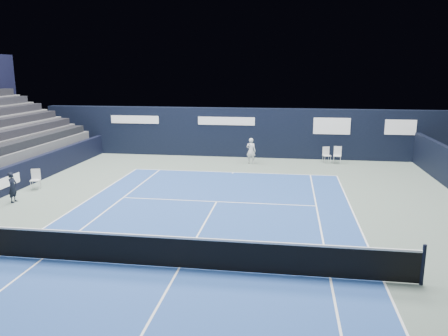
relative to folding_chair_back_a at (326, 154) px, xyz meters
The scene contains 11 objects.
ground 14.29m from the folding_chair_back_a, 111.30° to the right, with size 48.00×48.00×0.00m, color #59695E.
court_surface 16.17m from the folding_chair_back_a, 108.73° to the right, with size 10.97×23.77×0.01m, color navy.
folding_chair_back_a is the anchor object (origin of this frame).
folding_chair_back_b 0.64m from the folding_chair_back_a, ahead, with size 0.50×0.49×1.01m.
line_judge_chair 16.05m from the folding_chair_back_a, 149.80° to the right, with size 0.51×0.50×0.93m.
line_judge 16.99m from the folding_chair_back_a, 143.19° to the right, with size 0.47×0.31×1.28m, color black.
court_markings 16.17m from the folding_chair_back_a, 108.73° to the right, with size 11.03×23.83×0.00m.
tennis_net 16.16m from the folding_chair_back_a, 108.73° to the right, with size 12.90×0.10×1.10m.
back_sponsor_wall 5.41m from the folding_chair_back_a, 167.05° to the left, with size 26.00×0.63×3.10m.
side_barrier_left 17.40m from the folding_chair_back_a, 147.57° to the right, with size 0.33×22.00×1.20m.
tennis_player 4.55m from the folding_chair_back_a, 168.55° to the right, with size 0.62×0.85×1.53m.
Camera 1 is at (2.89, -10.95, 5.39)m, focal length 35.00 mm.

